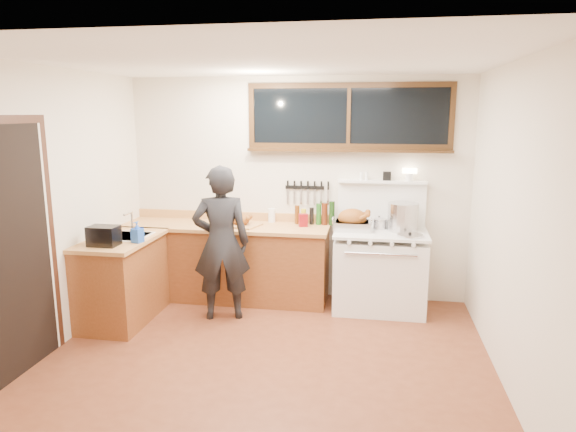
% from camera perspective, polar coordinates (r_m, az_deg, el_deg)
% --- Properties ---
extents(ground_plane, '(4.00, 3.50, 0.02)m').
position_cam_1_polar(ground_plane, '(4.84, -2.35, -15.59)').
color(ground_plane, '#5F2C19').
extents(room_shell, '(4.10, 3.60, 2.65)m').
position_cam_1_polar(room_shell, '(4.35, -2.52, 4.30)').
color(room_shell, beige).
rests_on(room_shell, ground).
extents(counter_back, '(2.44, 0.64, 1.00)m').
position_cam_1_polar(counter_back, '(6.17, -6.90, -4.99)').
color(counter_back, brown).
rests_on(counter_back, ground).
extents(counter_left, '(0.64, 1.09, 0.90)m').
position_cam_1_polar(counter_left, '(5.77, -17.93, -6.68)').
color(counter_left, brown).
rests_on(counter_left, ground).
extents(sink_unit, '(0.50, 0.45, 0.37)m').
position_cam_1_polar(sink_unit, '(5.72, -17.64, -2.70)').
color(sink_unit, white).
rests_on(sink_unit, counter_left).
extents(vintage_stove, '(1.02, 0.74, 1.57)m').
position_cam_1_polar(vintage_stove, '(5.89, 10.14, -5.77)').
color(vintage_stove, white).
rests_on(vintage_stove, ground).
extents(back_window, '(2.32, 0.13, 0.77)m').
position_cam_1_polar(back_window, '(5.95, 6.74, 10.15)').
color(back_window, black).
rests_on(back_window, room_shell).
extents(left_doorway, '(0.02, 1.04, 2.17)m').
position_cam_1_polar(left_doorway, '(4.80, -27.94, -3.20)').
color(left_doorway, black).
rests_on(left_doorway, ground).
extents(knife_strip, '(0.52, 0.03, 0.28)m').
position_cam_1_polar(knife_strip, '(6.06, 2.04, 3.08)').
color(knife_strip, black).
rests_on(knife_strip, room_shell).
extents(man, '(0.69, 0.55, 1.66)m').
position_cam_1_polar(man, '(5.49, -7.42, -3.00)').
color(man, black).
rests_on(man, ground).
extents(soap_bottle, '(0.12, 0.12, 0.22)m').
position_cam_1_polar(soap_bottle, '(5.38, -16.41, -1.72)').
color(soap_bottle, blue).
rests_on(soap_bottle, counter_left).
extents(toaster, '(0.29, 0.20, 0.20)m').
position_cam_1_polar(toaster, '(5.36, -19.80, -2.09)').
color(toaster, black).
rests_on(toaster, counter_left).
extents(cutting_board, '(0.50, 0.43, 0.14)m').
position_cam_1_polar(cutting_board, '(5.95, -5.31, -0.59)').
color(cutting_board, tan).
rests_on(cutting_board, counter_back).
extents(roast_turkey, '(0.45, 0.31, 0.24)m').
position_cam_1_polar(roast_turkey, '(5.76, 7.19, -0.57)').
color(roast_turkey, silver).
rests_on(roast_turkey, vintage_stove).
extents(stockpot, '(0.35, 0.35, 0.31)m').
position_cam_1_polar(stockpot, '(5.81, 12.65, -0.09)').
color(stockpot, silver).
rests_on(stockpot, vintage_stove).
extents(saucepan, '(0.16, 0.28, 0.12)m').
position_cam_1_polar(saucepan, '(5.88, 10.20, -0.84)').
color(saucepan, silver).
rests_on(saucepan, vintage_stove).
extents(pot_lid, '(0.34, 0.34, 0.04)m').
position_cam_1_polar(pot_lid, '(5.59, 13.39, -2.08)').
color(pot_lid, silver).
rests_on(pot_lid, vintage_stove).
extents(coffee_tin, '(0.12, 0.10, 0.15)m').
position_cam_1_polar(coffee_tin, '(5.90, 1.69, -0.47)').
color(coffee_tin, maroon).
rests_on(coffee_tin, counter_back).
extents(pitcher, '(0.11, 0.11, 0.16)m').
position_cam_1_polar(pitcher, '(6.14, -1.82, 0.07)').
color(pitcher, white).
rests_on(pitcher, counter_back).
extents(bottle_cluster, '(0.47, 0.07, 0.28)m').
position_cam_1_polar(bottle_cluster, '(6.00, 3.29, 0.17)').
color(bottle_cluster, black).
rests_on(bottle_cluster, counter_back).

